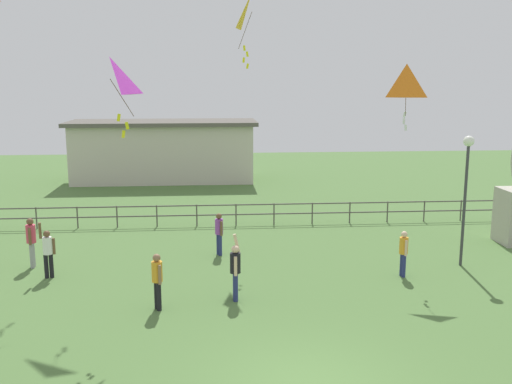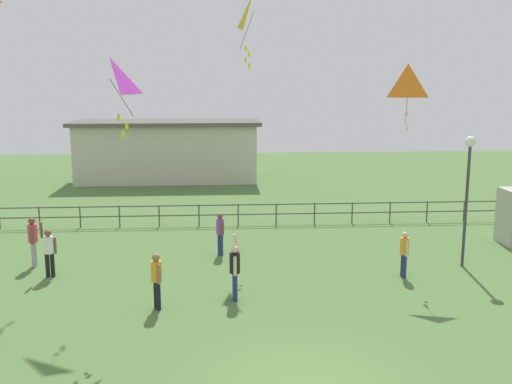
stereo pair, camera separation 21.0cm
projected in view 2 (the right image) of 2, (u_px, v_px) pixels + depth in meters
name	position (u px, v px, depth m)	size (l,w,h in m)	color
lamppost	(468.00, 173.00, 19.56)	(0.36, 0.36, 4.49)	#38383D
person_0	(33.00, 238.00, 19.95)	(0.32, 0.52, 1.72)	#99999E
person_1	(235.00, 268.00, 16.86)	(0.31, 0.50, 1.94)	navy
person_2	(220.00, 231.00, 21.30)	(0.29, 0.44, 1.56)	navy
person_3	(157.00, 277.00, 16.21)	(0.30, 0.45, 1.61)	black
person_4	(404.00, 251.00, 18.89)	(0.28, 0.46, 1.52)	navy
person_6	(49.00, 249.00, 18.88)	(0.49, 0.29, 1.85)	black
kite_0	(407.00, 83.00, 19.49)	(1.04, 0.75, 2.18)	orange
kite_4	(110.00, 81.00, 15.40)	(1.05, 1.16, 2.04)	#B22DB2
kite_6	(253.00, 14.00, 21.73)	(0.86, 0.84, 2.75)	yellow
waterfront_railing	(252.00, 211.00, 25.79)	(36.01, 0.06, 0.95)	#4C4742
pavilion_building	(168.00, 150.00, 37.00)	(11.67, 4.42, 3.79)	beige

